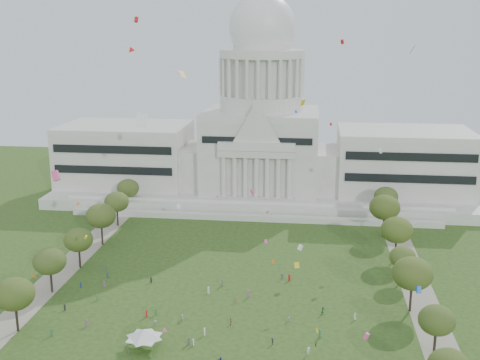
% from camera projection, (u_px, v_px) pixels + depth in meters
% --- Properties ---
extents(ground, '(400.00, 400.00, 0.00)m').
position_uv_depth(ground, '(215.00, 336.00, 131.69)').
color(ground, '#294817').
rests_on(ground, ground).
extents(capitol, '(160.00, 64.50, 91.30)m').
position_uv_depth(capitol, '(261.00, 141.00, 235.43)').
color(capitol, silver).
rests_on(capitol, ground).
extents(path_left, '(8.00, 160.00, 0.04)m').
position_uv_depth(path_left, '(61.00, 272.00, 166.15)').
color(path_left, gray).
rests_on(path_left, ground).
extents(path_right, '(8.00, 160.00, 0.04)m').
position_uv_depth(path_right, '(418.00, 290.00, 154.92)').
color(path_right, gray).
rests_on(path_right, ground).
extents(row_tree_l_1, '(8.86, 8.86, 12.59)m').
position_uv_depth(row_tree_l_1, '(14.00, 294.00, 131.77)').
color(row_tree_l_1, black).
rests_on(row_tree_l_1, ground).
extents(row_tree_r_1, '(7.58, 7.58, 10.78)m').
position_uv_depth(row_tree_r_1, '(437.00, 320.00, 122.71)').
color(row_tree_r_1, black).
rests_on(row_tree_r_1, ground).
extents(row_tree_l_2, '(8.42, 8.42, 11.97)m').
position_uv_depth(row_tree_l_2, '(50.00, 261.00, 151.49)').
color(row_tree_l_2, black).
rests_on(row_tree_l_2, ground).
extents(row_tree_r_2, '(9.55, 9.55, 13.58)m').
position_uv_depth(row_tree_r_2, '(413.00, 274.00, 140.90)').
color(row_tree_r_2, black).
rests_on(row_tree_r_2, ground).
extents(row_tree_l_3, '(8.12, 8.12, 11.55)m').
position_uv_depth(row_tree_l_3, '(78.00, 240.00, 167.43)').
color(row_tree_l_3, black).
rests_on(row_tree_l_3, ground).
extents(row_tree_r_3, '(7.01, 7.01, 9.98)m').
position_uv_depth(row_tree_r_3, '(403.00, 257.00, 157.91)').
color(row_tree_r_3, black).
rests_on(row_tree_r_3, ground).
extents(row_tree_l_4, '(9.29, 9.29, 13.21)m').
position_uv_depth(row_tree_l_4, '(101.00, 216.00, 184.94)').
color(row_tree_l_4, black).
rests_on(row_tree_l_4, ground).
extents(row_tree_r_4, '(9.19, 9.19, 13.06)m').
position_uv_depth(row_tree_r_4, '(397.00, 230.00, 172.29)').
color(row_tree_r_4, black).
rests_on(row_tree_r_4, ground).
extents(row_tree_l_5, '(8.33, 8.33, 11.85)m').
position_uv_depth(row_tree_l_5, '(117.00, 202.00, 203.19)').
color(row_tree_l_5, black).
rests_on(row_tree_l_5, ground).
extents(row_tree_r_5, '(9.82, 9.82, 13.96)m').
position_uv_depth(row_tree_r_5, '(385.00, 207.00, 191.66)').
color(row_tree_r_5, black).
rests_on(row_tree_r_5, ground).
extents(row_tree_l_6, '(8.19, 8.19, 11.64)m').
position_uv_depth(row_tree_l_6, '(128.00, 188.00, 220.85)').
color(row_tree_l_6, black).
rests_on(row_tree_l_6, ground).
extents(row_tree_r_6, '(8.42, 8.42, 11.97)m').
position_uv_depth(row_tree_r_6, '(386.00, 197.00, 208.97)').
color(row_tree_r_6, black).
rests_on(row_tree_r_6, ground).
extents(event_tent, '(9.24, 9.24, 4.56)m').
position_uv_depth(event_tent, '(144.00, 333.00, 125.86)').
color(event_tent, '#4C4C4C').
rests_on(event_tent, ground).
extents(person_0, '(0.86, 0.96, 1.65)m').
position_uv_depth(person_0, '(355.00, 316.00, 138.97)').
color(person_0, silver).
rests_on(person_0, ground).
extents(person_2, '(1.09, 0.94, 1.92)m').
position_uv_depth(person_2, '(323.00, 311.00, 141.48)').
color(person_2, '#33723F').
rests_on(person_2, ground).
extents(person_3, '(0.91, 1.09, 1.50)m').
position_uv_depth(person_3, '(272.00, 341.00, 128.13)').
color(person_3, '#26262B').
rests_on(person_3, ground).
extents(person_4, '(0.54, 0.97, 1.65)m').
position_uv_depth(person_4, '(231.00, 321.00, 136.59)').
color(person_4, olive).
rests_on(person_4, ground).
extents(person_5, '(1.16, 1.65, 1.65)m').
position_uv_depth(person_5, '(182.00, 318.00, 138.43)').
color(person_5, silver).
rests_on(person_5, ground).
extents(person_8, '(0.82, 0.54, 1.61)m').
position_uv_depth(person_8, '(155.00, 321.00, 136.68)').
color(person_8, silver).
rests_on(person_8, ground).
extents(person_9, '(1.11, 1.20, 1.68)m').
position_uv_depth(person_9, '(309.00, 351.00, 124.19)').
color(person_9, silver).
rests_on(person_9, ground).
extents(person_10, '(0.58, 0.97, 1.59)m').
position_uv_depth(person_10, '(289.00, 318.00, 138.25)').
color(person_10, silver).
rests_on(person_10, ground).
extents(distant_crowd, '(61.95, 38.05, 1.90)m').
position_uv_depth(distant_crowd, '(178.00, 302.00, 146.04)').
color(distant_crowd, '#33723F').
rests_on(distant_crowd, ground).
extents(kite_swarm, '(89.27, 104.91, 64.45)m').
position_uv_depth(kite_swarm, '(219.00, 193.00, 132.57)').
color(kite_swarm, red).
rests_on(kite_swarm, ground).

